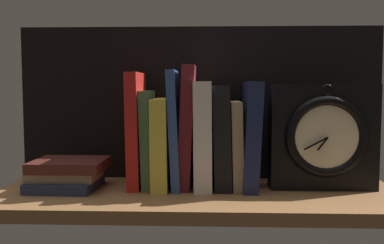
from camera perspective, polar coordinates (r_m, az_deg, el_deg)
The scene contains 13 objects.
ground_plane at distance 90.24cm, azimuth 0.73°, elevation -9.88°, with size 83.02×29.23×2.50cm, color brown.
back_panel at distance 101.47cm, azimuth 0.95°, elevation 2.48°, with size 83.02×1.20×35.14cm, color black.
book_red_requiem at distance 94.29cm, azimuth -7.26°, elevation -1.00°, with size 2.47×13.77×24.34cm, color red.
book_green_romantic at distance 94.11cm, azimuth -5.72°, elevation -2.17°, with size 2.03×12.41×20.53cm, color #476B44.
book_yellow_seinlanguage at distance 93.85cm, azimuth -3.92°, elevation -2.69°, with size 3.32×16.43×18.86cm, color gold.
book_blue_modern at distance 93.26cm, azimuth -2.19°, elevation -0.89°, with size 1.76×14.96×24.79cm, color #2D4C8E.
book_maroon_dawkins at distance 93.05cm, azimuth -0.66°, elevation -0.57°, with size 2.62×12.40×25.86cm, color maroon.
book_white_catcher at distance 93.11cm, azimuth 1.45°, elevation -1.63°, with size 3.67×15.63×22.41cm, color silver.
book_black_skeptic at distance 93.18cm, azimuth 3.85°, elevation -1.87°, with size 3.51×14.08×21.66cm, color black.
book_tan_shortstories at distance 93.53cm, azimuth 5.78°, elevation -2.91°, with size 2.23×12.68×18.25cm, color tan.
book_navy_bierce at distance 93.52cm, azimuth 7.61°, elevation -1.65°, with size 3.09×16.20×22.39cm, color #192147.
framed_clock at distance 94.67cm, azimuth 16.77°, elevation -1.84°, with size 21.89×7.44×21.89cm.
book_stack_side at distance 95.44cm, azimuth -16.05°, elevation -6.56°, with size 15.40×13.37×6.15cm.
Camera 1 is at (2.27, -87.36, 21.23)cm, focal length 40.77 mm.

